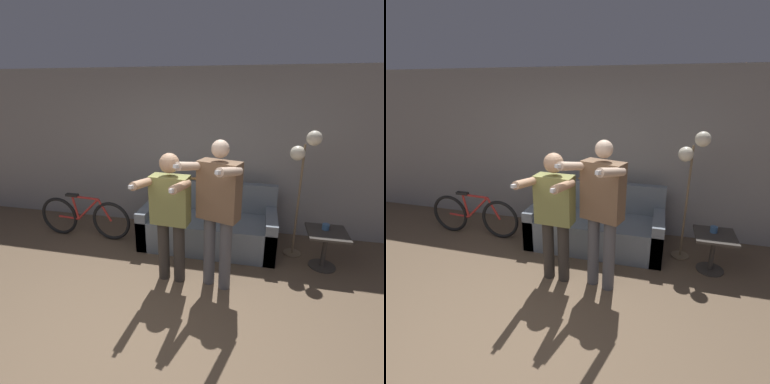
% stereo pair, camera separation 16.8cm
% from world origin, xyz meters
% --- Properties ---
extents(ground_plane, '(16.00, 16.00, 0.00)m').
position_xyz_m(ground_plane, '(0.00, 0.00, 0.00)').
color(ground_plane, brown).
extents(wall_back, '(10.00, 0.05, 2.60)m').
position_xyz_m(wall_back, '(0.00, 2.81, 1.30)').
color(wall_back, gray).
rests_on(wall_back, ground_plane).
extents(couch, '(1.98, 0.86, 0.91)m').
position_xyz_m(couch, '(0.36, 2.16, 0.29)').
color(couch, slate).
rests_on(couch, ground_plane).
extents(person_left, '(0.54, 0.69, 1.61)m').
position_xyz_m(person_left, '(0.07, 1.17, 0.94)').
color(person_left, '#38332D').
rests_on(person_left, ground_plane).
extents(person_right, '(0.66, 0.77, 1.78)m').
position_xyz_m(person_right, '(0.63, 1.18, 1.04)').
color(person_right, '#56565B').
rests_on(person_right, ground_plane).
extents(cat, '(0.49, 0.13, 0.16)m').
position_xyz_m(cat, '(0.28, 2.48, 0.99)').
color(cat, tan).
rests_on(cat, couch).
extents(floor_lamp, '(0.37, 0.24, 1.78)m').
position_xyz_m(floor_lamp, '(1.61, 2.15, 1.41)').
color(floor_lamp, '#756047').
rests_on(floor_lamp, ground_plane).
extents(side_table, '(0.50, 0.50, 0.52)m').
position_xyz_m(side_table, '(1.97, 1.89, 0.38)').
color(side_table, '#38332D').
rests_on(side_table, ground_plane).
extents(cup, '(0.09, 0.09, 0.08)m').
position_xyz_m(cup, '(1.96, 1.95, 0.56)').
color(cup, '#3D6693').
rests_on(cup, side_table).
extents(bicycle, '(1.55, 0.07, 0.72)m').
position_xyz_m(bicycle, '(-1.61, 1.98, 0.33)').
color(bicycle, black).
rests_on(bicycle, ground_plane).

